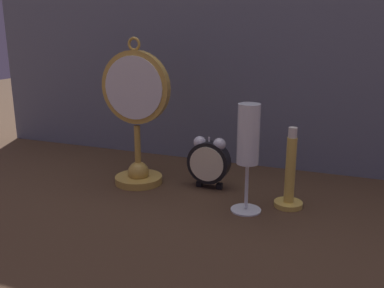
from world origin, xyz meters
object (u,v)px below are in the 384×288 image
(champagne_flute, at_px, (248,143))
(brass_candlestick, at_px, (290,180))
(pocket_watch_on_stand, at_px, (137,121))
(alarm_clock_twin_bell, at_px, (209,160))

(champagne_flute, relative_size, brass_candlestick, 1.30)
(champagne_flute, distance_m, brass_candlestick, 0.12)
(pocket_watch_on_stand, xyz_separation_m, brass_candlestick, (0.34, -0.01, -0.09))
(alarm_clock_twin_bell, distance_m, brass_candlestick, 0.19)
(alarm_clock_twin_bell, height_order, brass_candlestick, brass_candlestick)
(champagne_flute, bearing_deg, alarm_clock_twin_bell, 139.58)
(alarm_clock_twin_bell, xyz_separation_m, champagne_flute, (0.11, -0.09, 0.07))
(alarm_clock_twin_bell, height_order, champagne_flute, champagne_flute)
(champagne_flute, height_order, brass_candlestick, champagne_flute)
(pocket_watch_on_stand, height_order, brass_candlestick, pocket_watch_on_stand)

